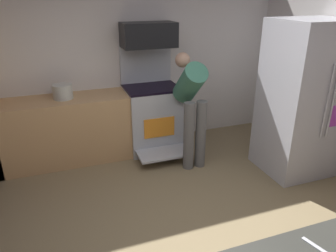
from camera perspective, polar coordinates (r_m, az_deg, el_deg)
ground_plane at (r=3.26m, az=0.47°, el=-19.70°), size 5.20×4.80×0.02m
wall_back at (r=4.75m, az=-9.53°, el=11.68°), size 5.20×0.12×2.60m
lower_cabinet_run at (r=4.57m, az=-19.07°, el=-0.89°), size 2.40×0.60×0.90m
oven_range at (r=4.71m, az=-2.83°, el=1.83°), size 0.76×1.02×1.49m
microwave at (r=4.53m, az=-3.49°, el=15.93°), size 0.74×0.38×0.33m
refrigerator at (r=4.32m, az=23.03°, el=4.38°), size 0.88×0.81×1.92m
person_cook at (r=4.16m, az=4.14°, el=4.44°), size 0.31×0.67×1.46m
knife_chef at (r=2.02m, az=25.77°, el=-19.39°), size 0.08×0.23×0.01m
stock_pot at (r=4.40m, az=-18.29°, el=5.85°), size 0.25×0.25×0.19m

